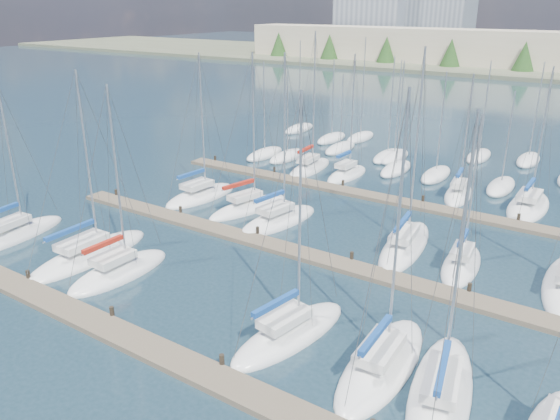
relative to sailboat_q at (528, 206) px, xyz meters
The scene contains 21 objects.
ground 27.66m from the sailboat_q, 115.69° to the left, with size 400.00×400.00×0.00m, color #233946.
dock_near 35.17m from the sailboat_q, 109.94° to the right, with size 44.00×1.93×1.10m.
dock_mid 22.52m from the sailboat_q, 122.18° to the right, with size 44.00×1.93×1.10m.
dock_far 13.02m from the sailboat_q, 157.14° to the right, with size 44.00×1.93×1.10m.
sailboat_q is the anchor object (origin of this frame).
sailboat_d 28.78m from the sailboat_q, 103.57° to the right, with size 3.98×8.77×13.80m.
sailboat_l 14.65m from the sailboat_q, 95.94° to the right, with size 3.11×7.34×11.08m.
sailboat_f 28.24m from the sailboat_q, 86.79° to the right, with size 4.59×10.12×13.80m.
sailboat_j 22.02m from the sailboat_q, 137.89° to the right, with size 4.15×8.79×14.13m.
sailboat_o 17.48m from the sailboat_q, behind, with size 2.69×6.87×12.94m.
sailboat_b 36.46m from the sailboat_q, 130.82° to the right, with size 3.42×10.14×13.61m.
sailboat_p 6.04m from the sailboat_q, behind, with size 3.18×7.05×11.83m.
sailboat_i 24.40m from the sailboat_q, 145.73° to the right, with size 4.23×8.83×13.91m.
sailboat_n 21.86m from the sailboat_q, behind, with size 3.12×8.47×14.91m.
sailboat_h 29.14m from the sailboat_q, 151.87° to the right, with size 3.68×8.33×13.62m.
sailboat_e 27.70m from the sailboat_q, 93.24° to the right, with size 3.30×9.22×14.32m.
sailboat_k 14.96m from the sailboat_q, 113.13° to the right, with size 3.92×10.23×14.91m.
sailboat_c 34.58m from the sailboat_q, 125.45° to the right, with size 3.08×7.87×13.09m.
sailboat_a 42.37m from the sailboat_q, 137.85° to the right, with size 3.61×8.75×12.21m.
distant_boats 18.51m from the sailboat_q, 151.98° to the left, with size 36.93×20.75×13.30m.
shoreline 117.68m from the sailboat_q, 102.43° to the left, with size 400.00×60.00×38.00m.
Camera 1 is at (18.70, -13.99, 16.89)m, focal length 35.00 mm.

